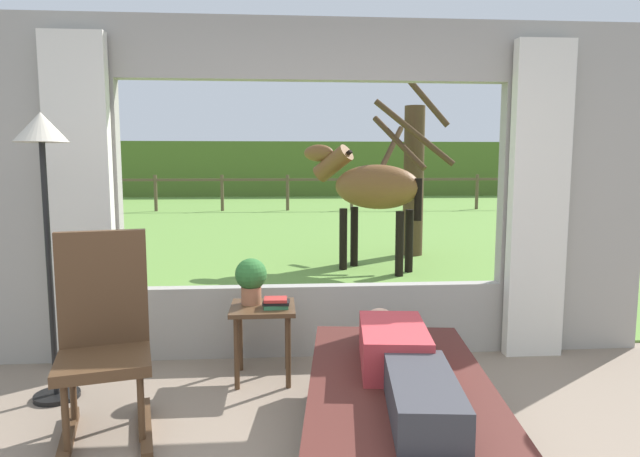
{
  "coord_description": "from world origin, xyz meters",
  "views": [
    {
      "loc": [
        -0.28,
        -1.9,
        1.5
      ],
      "look_at": [
        0.0,
        1.8,
        1.05
      ],
      "focal_mm": 30.76,
      "sensor_mm": 36.0,
      "label": 1
    }
  ],
  "objects_px": {
    "potted_plant": "(251,278)",
    "pasture_tree": "(412,173)",
    "reclining_person": "(402,361)",
    "recliner_sofa": "(398,415)",
    "horse": "(371,188)",
    "book_stack": "(276,303)",
    "side_table": "(263,319)",
    "floor_lamp_left": "(43,170)",
    "rocking_chair": "(104,336)"
  },
  "relations": [
    {
      "from": "potted_plant",
      "to": "pasture_tree",
      "type": "distance_m",
      "value": 5.34
    },
    {
      "from": "reclining_person",
      "to": "recliner_sofa",
      "type": "bearing_deg",
      "value": 96.52
    },
    {
      "from": "horse",
      "to": "pasture_tree",
      "type": "distance_m",
      "value": 1.45
    },
    {
      "from": "potted_plant",
      "to": "book_stack",
      "type": "height_order",
      "value": "potted_plant"
    },
    {
      "from": "recliner_sofa",
      "to": "side_table",
      "type": "distance_m",
      "value": 1.3
    },
    {
      "from": "recliner_sofa",
      "to": "floor_lamp_left",
      "type": "height_order",
      "value": "floor_lamp_left"
    },
    {
      "from": "book_stack",
      "to": "horse",
      "type": "bearing_deg",
      "value": 71.15
    },
    {
      "from": "recliner_sofa",
      "to": "floor_lamp_left",
      "type": "bearing_deg",
      "value": 163.81
    },
    {
      "from": "book_stack",
      "to": "pasture_tree",
      "type": "relative_size",
      "value": 0.06
    },
    {
      "from": "side_table",
      "to": "potted_plant",
      "type": "bearing_deg",
      "value": 143.13
    },
    {
      "from": "rocking_chair",
      "to": "potted_plant",
      "type": "distance_m",
      "value": 1.08
    },
    {
      "from": "side_table",
      "to": "book_stack",
      "type": "distance_m",
      "value": 0.17
    },
    {
      "from": "pasture_tree",
      "to": "horse",
      "type": "bearing_deg",
      "value": -126.4
    },
    {
      "from": "potted_plant",
      "to": "recliner_sofa",
      "type": "bearing_deg",
      "value": -54.85
    },
    {
      "from": "rocking_chair",
      "to": "reclining_person",
      "type": "bearing_deg",
      "value": -29.87
    },
    {
      "from": "potted_plant",
      "to": "book_stack",
      "type": "bearing_deg",
      "value": -35.12
    },
    {
      "from": "side_table",
      "to": "pasture_tree",
      "type": "bearing_deg",
      "value": 65.35
    },
    {
      "from": "rocking_chair",
      "to": "side_table",
      "type": "xyz_separation_m",
      "value": [
        0.85,
        0.68,
        -0.12
      ]
    },
    {
      "from": "floor_lamp_left",
      "to": "pasture_tree",
      "type": "bearing_deg",
      "value": 55.1
    },
    {
      "from": "reclining_person",
      "to": "horse",
      "type": "height_order",
      "value": "horse"
    },
    {
      "from": "horse",
      "to": "potted_plant",
      "type": "bearing_deg",
      "value": -165.64
    },
    {
      "from": "floor_lamp_left",
      "to": "horse",
      "type": "xyz_separation_m",
      "value": [
        2.68,
        3.91,
        -0.3
      ]
    },
    {
      "from": "rocking_chair",
      "to": "side_table",
      "type": "height_order",
      "value": "rocking_chair"
    },
    {
      "from": "rocking_chair",
      "to": "floor_lamp_left",
      "type": "distance_m",
      "value": 1.12
    },
    {
      "from": "floor_lamp_left",
      "to": "recliner_sofa",
      "type": "bearing_deg",
      "value": -22.7
    },
    {
      "from": "book_stack",
      "to": "horse",
      "type": "distance_m",
      "value": 4.0
    },
    {
      "from": "side_table",
      "to": "horse",
      "type": "height_order",
      "value": "horse"
    },
    {
      "from": "potted_plant",
      "to": "horse",
      "type": "distance_m",
      "value": 3.93
    },
    {
      "from": "recliner_sofa",
      "to": "pasture_tree",
      "type": "relative_size",
      "value": 0.56
    },
    {
      "from": "reclining_person",
      "to": "book_stack",
      "type": "distance_m",
      "value": 1.23
    },
    {
      "from": "side_table",
      "to": "floor_lamp_left",
      "type": "height_order",
      "value": "floor_lamp_left"
    },
    {
      "from": "reclining_person",
      "to": "horse",
      "type": "bearing_deg",
      "value": 88.78
    },
    {
      "from": "recliner_sofa",
      "to": "reclining_person",
      "type": "height_order",
      "value": "reclining_person"
    },
    {
      "from": "horse",
      "to": "side_table",
      "type": "bearing_deg",
      "value": -164.23
    },
    {
      "from": "book_stack",
      "to": "floor_lamp_left",
      "type": "relative_size",
      "value": 0.1
    },
    {
      "from": "pasture_tree",
      "to": "reclining_person",
      "type": "bearing_deg",
      "value": -104.19
    },
    {
      "from": "reclining_person",
      "to": "pasture_tree",
      "type": "height_order",
      "value": "pasture_tree"
    },
    {
      "from": "reclining_person",
      "to": "potted_plant",
      "type": "bearing_deg",
      "value": 130.51
    },
    {
      "from": "potted_plant",
      "to": "pasture_tree",
      "type": "xyz_separation_m",
      "value": [
        2.3,
        4.78,
        0.62
      ]
    },
    {
      "from": "horse",
      "to": "rocking_chair",
      "type": "bearing_deg",
      "value": -170.82
    },
    {
      "from": "horse",
      "to": "reclining_person",
      "type": "bearing_deg",
      "value": -151.6
    },
    {
      "from": "recliner_sofa",
      "to": "reclining_person",
      "type": "xyz_separation_m",
      "value": [
        0.0,
        -0.05,
        0.3
      ]
    },
    {
      "from": "reclining_person",
      "to": "floor_lamp_left",
      "type": "relative_size",
      "value": 0.8
    },
    {
      "from": "reclining_person",
      "to": "side_table",
      "type": "distance_m",
      "value": 1.33
    },
    {
      "from": "rocking_chair",
      "to": "pasture_tree",
      "type": "relative_size",
      "value": 0.35
    },
    {
      "from": "potted_plant",
      "to": "horse",
      "type": "xyz_separation_m",
      "value": [
        1.45,
        3.62,
        0.45
      ]
    },
    {
      "from": "reclining_person",
      "to": "floor_lamp_left",
      "type": "height_order",
      "value": "floor_lamp_left"
    },
    {
      "from": "book_stack",
      "to": "pasture_tree",
      "type": "bearing_deg",
      "value": 66.49
    },
    {
      "from": "rocking_chair",
      "to": "potted_plant",
      "type": "relative_size",
      "value": 3.5
    },
    {
      "from": "side_table",
      "to": "recliner_sofa",
      "type": "bearing_deg",
      "value": -56.22
    }
  ]
}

